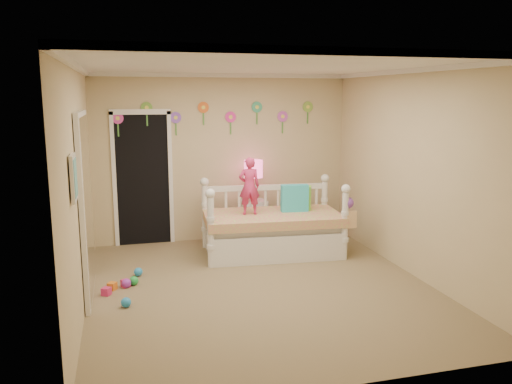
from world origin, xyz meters
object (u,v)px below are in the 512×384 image
object	(u,v)px
child	(249,186)
nightstand	(253,220)
daybed	(272,217)
table_lamp	(253,174)

from	to	relation	value
child	nightstand	bearing A→B (deg)	-103.21
daybed	nightstand	world-z (taller)	daybed
nightstand	daybed	bearing A→B (deg)	-88.52
child	table_lamp	world-z (taller)	child
table_lamp	daybed	bearing A→B (deg)	-82.54
nightstand	table_lamp	bearing A→B (deg)	69.98
child	table_lamp	distance (m)	0.75
nightstand	table_lamp	distance (m)	0.75
daybed	child	xyz separation A→B (m)	(-0.34, 0.02, 0.47)
nightstand	table_lamp	xyz separation A→B (m)	(0.00, 0.00, 0.75)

